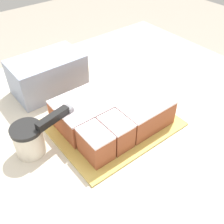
# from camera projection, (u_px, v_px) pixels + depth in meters

# --- Properties ---
(countertop) EXTENTS (1.40, 1.10, 0.96)m
(countertop) POSITION_uv_depth(u_px,v_px,m) (106.00, 203.00, 1.16)
(countertop) COLOR beige
(countertop) RESTS_ON ground_plane
(cake_board) EXTENTS (0.38, 0.31, 0.01)m
(cake_board) POSITION_uv_depth(u_px,v_px,m) (112.00, 123.00, 0.85)
(cake_board) COLOR gold
(cake_board) RESTS_ON countertop
(cake) EXTENTS (0.31, 0.25, 0.09)m
(cake) POSITION_uv_depth(u_px,v_px,m) (112.00, 111.00, 0.82)
(cake) COLOR #994C2D
(cake) RESTS_ON cake_board
(knife) EXTENTS (0.34, 0.10, 0.02)m
(knife) POSITION_uv_depth(u_px,v_px,m) (66.00, 110.00, 0.74)
(knife) COLOR silver
(knife) RESTS_ON cake
(coffee_cup) EXTENTS (0.09, 0.09, 0.09)m
(coffee_cup) POSITION_uv_depth(u_px,v_px,m) (29.00, 140.00, 0.73)
(coffee_cup) COLOR beige
(coffee_cup) RESTS_ON countertop
(storage_box) EXTENTS (0.26, 0.15, 0.13)m
(storage_box) POSITION_uv_depth(u_px,v_px,m) (48.00, 74.00, 0.95)
(storage_box) COLOR #8C99B2
(storage_box) RESTS_ON countertop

